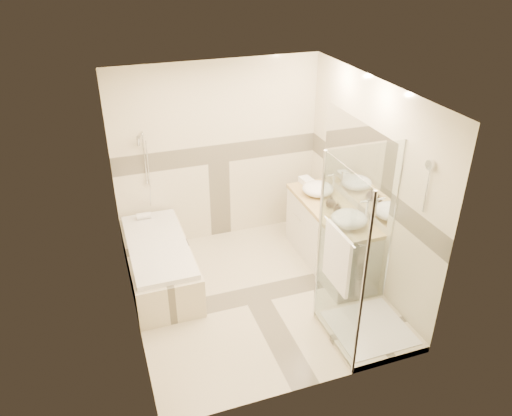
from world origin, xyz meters
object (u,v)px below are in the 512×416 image
object	(u,v)px
vanity	(330,236)
amenity_bottle_a	(337,208)
vessel_sink_near	(318,189)
amenity_bottle_b	(331,201)
bathtub	(159,261)
shower_enclosure	(360,295)
vessel_sink_far	(349,219)

from	to	relation	value
vanity	amenity_bottle_a	size ratio (longest dim) A/B	9.82
vessel_sink_near	amenity_bottle_b	bearing A→B (deg)	-90.00
bathtub	amenity_bottle_a	bearing A→B (deg)	-13.49
bathtub	amenity_bottle_b	bearing A→B (deg)	-9.01
shower_enclosure	amenity_bottle_b	xyz separation A→B (m)	(0.27, 1.28, 0.43)
bathtub	amenity_bottle_a	size ratio (longest dim) A/B	10.31
shower_enclosure	amenity_bottle_a	bearing A→B (deg)	76.19
amenity_bottle_a	vanity	bearing A→B (deg)	82.93
amenity_bottle_b	amenity_bottle_a	bearing A→B (deg)	-90.00
vessel_sink_near	vessel_sink_far	world-z (taller)	vessel_sink_far
amenity_bottle_b	vanity	bearing A→B (deg)	-31.40
vessel_sink_far	amenity_bottle_a	world-z (taller)	vessel_sink_far
vessel_sink_far	amenity_bottle_b	world-z (taller)	vessel_sink_far
vanity	amenity_bottle_b	size ratio (longest dim) A/B	9.87
bathtub	amenity_bottle_a	xyz separation A→B (m)	(2.13, -0.51, 0.63)
vessel_sink_far	vessel_sink_near	bearing A→B (deg)	90.00
vanity	amenity_bottle_a	xyz separation A→B (m)	(-0.02, -0.16, 0.51)
vessel_sink_near	amenity_bottle_a	distance (m)	0.54
vanity	vessel_sink_near	world-z (taller)	vessel_sink_near
vessel_sink_near	amenity_bottle_a	world-z (taller)	amenity_bottle_a
vessel_sink_far	amenity_bottle_a	distance (m)	0.30
vanity	amenity_bottle_a	distance (m)	0.53
amenity_bottle_a	shower_enclosure	bearing A→B (deg)	-103.81
amenity_bottle_a	vessel_sink_far	bearing A→B (deg)	-90.00
vessel_sink_near	vessel_sink_far	bearing A→B (deg)	-90.00
vessel_sink_far	amenity_bottle_a	xyz separation A→B (m)	(0.00, 0.30, -0.00)
vessel_sink_near	vessel_sink_far	xyz separation A→B (m)	(0.00, -0.84, 0.00)
vessel_sink_near	vessel_sink_far	distance (m)	0.84
vessel_sink_near	amenity_bottle_b	world-z (taller)	amenity_bottle_b
bathtub	vessel_sink_near	bearing A→B (deg)	0.90
vessel_sink_far	amenity_bottle_b	size ratio (longest dim) A/B	2.60
bathtub	vanity	xyz separation A→B (m)	(2.15, -0.35, 0.12)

